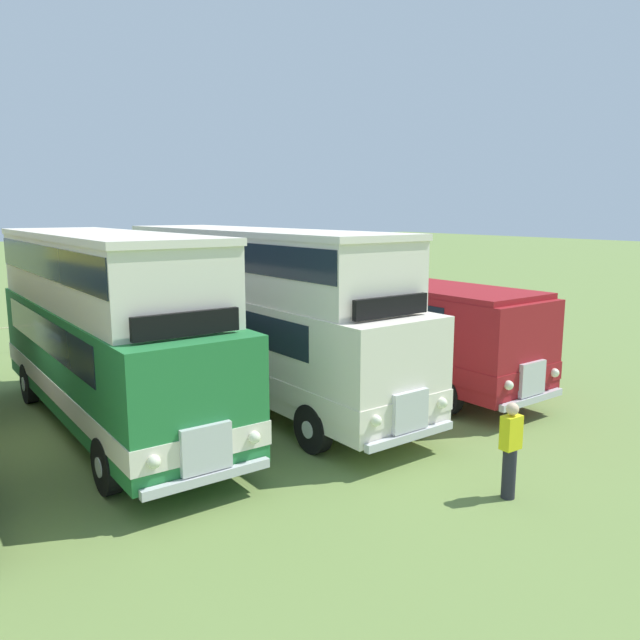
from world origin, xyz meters
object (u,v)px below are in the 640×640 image
Objects in this scene: bus_fourth_in_row at (105,322)px; marshal_person at (510,450)px; bus_fifth_in_row at (254,305)px; bus_sixth_in_row at (379,320)px.

bus_fourth_in_row reaches higher than marshal_person.
bus_fourth_in_row is at bearing 121.77° from marshal_person.
bus_fifth_in_row is 8.12m from marshal_person.
bus_fourth_in_row is 3.99m from bus_fifth_in_row.
bus_fourth_in_row is 0.95× the size of bus_sixth_in_row.
bus_sixth_in_row is (3.98, -0.37, -0.72)m from bus_fifth_in_row.
bus_fourth_in_row is 0.87× the size of bus_fifth_in_row.
bus_fifth_in_row is at bearing 4.50° from bus_fourth_in_row.
bus_fifth_in_row reaches higher than marshal_person.
bus_fifth_in_row is 6.77× the size of marshal_person.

